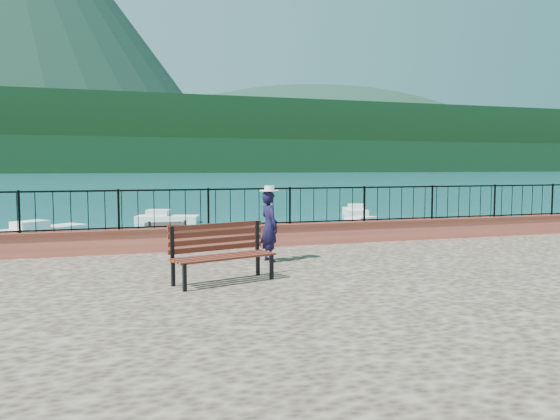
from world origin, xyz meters
TOP-DOWN VIEW (x-y plane):
  - ground at (0.00, 0.00)m, footprint 2000.00×2000.00m
  - parapet at (0.00, 3.70)m, footprint 28.00×0.46m
  - railing at (0.00, 3.70)m, footprint 27.00×0.05m
  - dock at (-2.00, 12.00)m, footprint 2.00×16.00m
  - far_forest at (0.00, 300.00)m, footprint 900.00×60.00m
  - foothills at (0.00, 360.00)m, footprint 900.00×120.00m
  - companion_hill at (220.00, 560.00)m, footprint 448.00×384.00m
  - park_bench at (-3.00, -0.40)m, footprint 2.02×1.14m
  - person at (-1.55, 1.46)m, footprint 0.46×0.62m
  - hat at (-1.55, 1.46)m, footprint 0.44×0.44m
  - boat_0 at (-5.64, 9.32)m, footprint 3.76×1.97m
  - boat_1 at (5.43, 12.33)m, footprint 4.51×2.36m
  - boat_2 at (7.88, 15.11)m, footprint 4.28×3.03m
  - boat_3 at (-7.88, 18.02)m, footprint 4.03×3.71m
  - boat_4 at (-1.50, 22.42)m, footprint 3.84×2.45m
  - boat_5 at (11.34, 23.83)m, footprint 2.15×3.48m

SIDE VIEW (x-z plane):
  - ground at x=0.00m, z-range 0.00..0.00m
  - companion_hill at x=220.00m, z-range -90.00..90.00m
  - dock at x=-2.00m, z-range 0.00..0.30m
  - boat_0 at x=-5.64m, z-range 0.00..0.80m
  - boat_1 at x=5.43m, z-range 0.00..0.80m
  - boat_2 at x=7.88m, z-range 0.00..0.80m
  - boat_3 at x=-7.88m, z-range 0.00..0.80m
  - boat_4 at x=-1.50m, z-range 0.00..0.80m
  - boat_5 at x=11.34m, z-range 0.00..0.80m
  - parapet at x=0.00m, z-range 1.20..1.78m
  - park_bench at x=-3.00m, z-range 0.98..2.05m
  - person at x=-1.55m, z-range 1.20..2.77m
  - railing at x=0.00m, z-range 1.78..2.73m
  - hat at x=-1.55m, z-range 2.77..2.89m
  - far_forest at x=0.00m, z-range 0.00..18.00m
  - foothills at x=0.00m, z-range 0.00..44.00m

